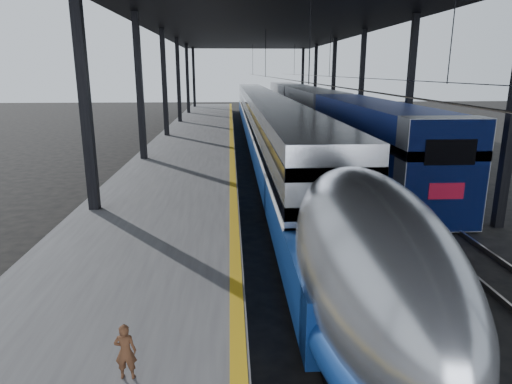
{
  "coord_description": "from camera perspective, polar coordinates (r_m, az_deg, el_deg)",
  "views": [
    {
      "loc": [
        -0.78,
        -11.36,
        5.9
      ],
      "look_at": [
        0.04,
        3.28,
        2.0
      ],
      "focal_mm": 32.0,
      "sensor_mm": 36.0,
      "label": 1
    }
  ],
  "objects": [
    {
      "name": "second_train",
      "position": [
        43.72,
        7.15,
        9.89
      ],
      "size": [
        3.12,
        56.05,
        4.29
      ],
      "color": "navy",
      "rests_on": "ground"
    },
    {
      "name": "yellow_strip",
      "position": [
        31.74,
        -3.05,
        6.0
      ],
      "size": [
        0.3,
        80.0,
        0.01
      ],
      "primitive_type": "cube",
      "color": "gold",
      "rests_on": "platform"
    },
    {
      "name": "child",
      "position": [
        8.13,
        -16.0,
        -18.61
      ],
      "size": [
        0.36,
        0.24,
        0.98
      ],
      "primitive_type": "imported",
      "rotation": [
        0.0,
        0.0,
        3.13
      ],
      "color": "#4B2B19",
      "rests_on": "platform"
    },
    {
      "name": "canopy",
      "position": [
        31.64,
        1.77,
        20.72
      ],
      "size": [
        18.0,
        75.0,
        9.47
      ],
      "color": "black",
      "rests_on": "ground"
    },
    {
      "name": "ground",
      "position": [
        12.83,
        0.65,
        -12.49
      ],
      "size": [
        160.0,
        160.0,
        0.0
      ],
      "primitive_type": "plane",
      "color": "black",
      "rests_on": "ground"
    },
    {
      "name": "rails",
      "position": [
        32.33,
        6.25,
        4.43
      ],
      "size": [
        6.52,
        80.0,
        0.16
      ],
      "color": "slate",
      "rests_on": "ground"
    },
    {
      "name": "platform",
      "position": [
        31.94,
        -8.09,
        5.01
      ],
      "size": [
        6.0,
        80.0,
        1.0
      ],
      "primitive_type": "cube",
      "color": "#4C4C4F",
      "rests_on": "ground"
    },
    {
      "name": "tgv_train",
      "position": [
        36.37,
        1.2,
        8.56
      ],
      "size": [
        2.83,
        65.2,
        4.05
      ],
      "color": "#AAADB1",
      "rests_on": "ground"
    }
  ]
}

